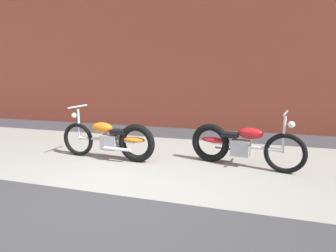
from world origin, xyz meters
The scene contains 5 objects.
ground_plane centered at (0.00, 0.00, 0.00)m, with size 80.00×80.00×0.00m, color #38383A.
sidewalk_slab centered at (0.00, 1.75, 0.00)m, with size 36.00×3.50×0.01m, color gray.
brick_building_wall centered at (0.00, 5.20, 2.91)m, with size 36.00×0.50×5.83m, color brown.
motorcycle_orange centered at (-0.73, 1.45, 0.40)m, with size 2.01×0.58×1.03m.
motorcycle_red centered at (1.57, 1.74, 0.40)m, with size 1.98×0.72×1.03m.
Camera 1 is at (1.68, -3.06, 1.58)m, focal length 28.47 mm.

